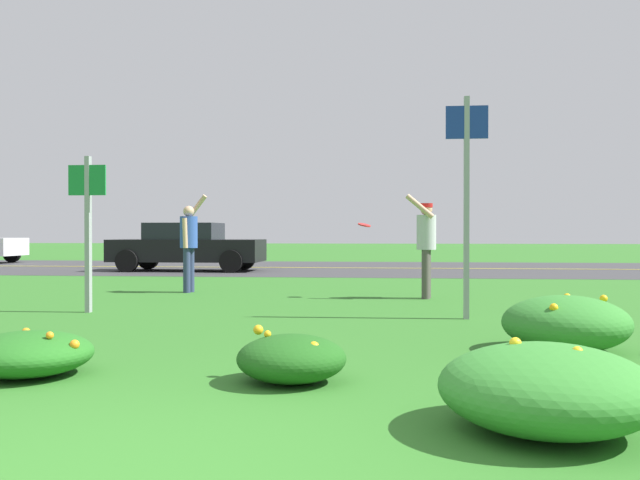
# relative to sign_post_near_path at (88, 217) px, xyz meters

# --- Properties ---
(ground_plane) EXTENTS (120.00, 120.00, 0.00)m
(ground_plane) POSITION_rel_sign_post_near_path_xyz_m (3.09, 3.17, -1.39)
(ground_plane) COLOR #2D6B23
(highway_strip) EXTENTS (120.00, 9.88, 0.01)m
(highway_strip) POSITION_rel_sign_post_near_path_xyz_m (3.09, 13.20, -1.38)
(highway_strip) COLOR #38383A
(highway_strip) RESTS_ON ground
(highway_center_stripe) EXTENTS (120.00, 0.16, 0.00)m
(highway_center_stripe) POSITION_rel_sign_post_near_path_xyz_m (3.09, 13.20, -1.38)
(highway_center_stripe) COLOR yellow
(highway_center_stripe) RESTS_ON ground
(daylily_clump_mid_center) EXTENTS (1.26, 1.32, 0.54)m
(daylily_clump_mid_center) POSITION_rel_sign_post_near_path_xyz_m (5.35, -5.66, -1.13)
(daylily_clump_mid_center) COLOR #337F2D
(daylily_clump_mid_center) RESTS_ON ground
(daylily_clump_mid_left) EXTENTS (1.04, 1.07, 0.39)m
(daylily_clump_mid_left) POSITION_rel_sign_post_near_path_xyz_m (1.49, -4.45, -1.21)
(daylily_clump_mid_left) COLOR #23661E
(daylily_clump_mid_left) RESTS_ON ground
(daylily_clump_mid_right) EXTENTS (0.86, 0.87, 0.42)m
(daylily_clump_mid_right) POSITION_rel_sign_post_near_path_xyz_m (3.67, -4.47, -1.20)
(daylily_clump_mid_right) COLOR #1E5619
(daylily_clump_mid_right) RESTS_ON ground
(daylily_clump_front_right) EXTENTS (1.24, 1.24, 0.55)m
(daylily_clump_front_right) POSITION_rel_sign_post_near_path_xyz_m (6.13, -2.74, -1.11)
(daylily_clump_front_right) COLOR #337F2D
(daylily_clump_front_right) RESTS_ON ground
(sign_post_near_path) EXTENTS (0.56, 0.10, 2.28)m
(sign_post_near_path) POSITION_rel_sign_post_near_path_xyz_m (0.00, 0.00, 0.00)
(sign_post_near_path) COLOR #93969B
(sign_post_near_path) RESTS_ON ground
(sign_post_by_roadside) EXTENTS (0.56, 0.10, 2.99)m
(sign_post_by_roadside) POSITION_rel_sign_post_near_path_xyz_m (5.41, -0.21, 0.41)
(sign_post_by_roadside) COLOR #93969B
(sign_post_by_roadside) RESTS_ON ground
(person_thrower_blue_shirt) EXTENTS (0.50, 0.52, 1.91)m
(person_thrower_blue_shirt) POSITION_rel_sign_post_near_path_xyz_m (0.46, 3.52, -0.37)
(person_thrower_blue_shirt) COLOR #2D4C9E
(person_thrower_blue_shirt) RESTS_ON ground
(person_catcher_red_cap_gray_shirt) EXTENTS (0.54, 0.52, 1.84)m
(person_catcher_red_cap_gray_shirt) POSITION_rel_sign_post_near_path_xyz_m (4.99, 2.72, -0.36)
(person_catcher_red_cap_gray_shirt) COLOR #B2B2B7
(person_catcher_red_cap_gray_shirt) RESTS_ON ground
(frisbee_red) EXTENTS (0.24, 0.23, 0.10)m
(frisbee_red) POSITION_rel_sign_post_near_path_xyz_m (3.90, 2.77, -0.09)
(frisbee_red) COLOR red
(car_black_center_left) EXTENTS (4.50, 2.00, 1.45)m
(car_black_center_left) POSITION_rel_sign_post_near_path_xyz_m (-1.84, 10.97, -0.65)
(car_black_center_left) COLOR black
(car_black_center_left) RESTS_ON ground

